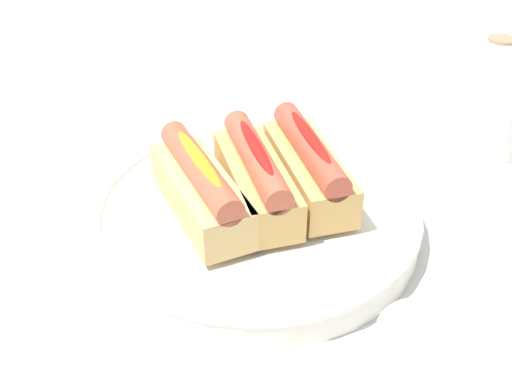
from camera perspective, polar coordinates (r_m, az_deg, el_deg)
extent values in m
plane|color=beige|center=(0.62, 1.41, -4.72)|extent=(2.40, 2.40, 0.00)
cylinder|color=silver|center=(0.62, 0.00, -3.09)|extent=(0.32, 0.32, 0.03)
torus|color=silver|center=(0.61, 0.00, -2.03)|extent=(0.32, 0.32, 0.01)
cube|color=#DBB270|center=(0.58, -5.07, -1.06)|extent=(0.15, 0.06, 0.04)
cylinder|color=#BC563D|center=(0.57, -5.21, 1.25)|extent=(0.15, 0.04, 0.03)
ellipsoid|color=gold|center=(0.56, -5.27, 2.26)|extent=(0.11, 0.02, 0.01)
cube|color=tan|center=(0.60, 0.00, 0.00)|extent=(0.16, 0.09, 0.04)
cylinder|color=#BC563D|center=(0.58, 0.00, 2.28)|extent=(0.15, 0.06, 0.03)
ellipsoid|color=red|center=(0.58, 0.00, 3.28)|extent=(0.11, 0.04, 0.01)
cube|color=tan|center=(0.61, 4.81, 1.00)|extent=(0.16, 0.09, 0.04)
cylinder|color=#B24C38|center=(0.60, 4.93, 3.24)|extent=(0.15, 0.06, 0.03)
ellipsoid|color=red|center=(0.59, 4.98, 4.21)|extent=(0.11, 0.04, 0.01)
cylinder|color=white|center=(0.79, 20.61, 7.64)|extent=(0.11, 0.11, 0.13)
cylinder|color=#997A5B|center=(0.77, 21.61, 12.11)|extent=(0.03, 0.03, 0.00)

